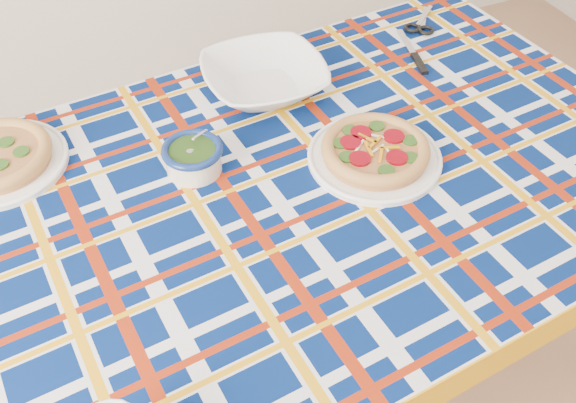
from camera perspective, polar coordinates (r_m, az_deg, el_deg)
name	(u,v)px	position (r m, az deg, el deg)	size (l,w,h in m)	color
dining_table	(302,206)	(1.29, 1.27, -0.42)	(1.56, 1.07, 0.69)	brown
tablecloth	(302,198)	(1.27, 1.28, 0.29)	(1.50, 0.95, 0.10)	#041950
main_focaccia_plate	(375,150)	(1.27, 7.77, 4.57)	(0.27, 0.27, 0.05)	#B1713F
pesto_bowl	(193,156)	(1.25, -8.46, 4.03)	(0.12, 0.12, 0.07)	#19320D
serving_bowl	(264,78)	(1.45, -2.11, 10.91)	(0.27, 0.27, 0.07)	white
table_knife	(407,43)	(1.65, 10.55, 13.70)	(0.21, 0.02, 0.01)	silver
kitchen_scissors	(424,16)	(1.76, 12.01, 15.80)	(0.17, 0.08, 0.01)	silver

